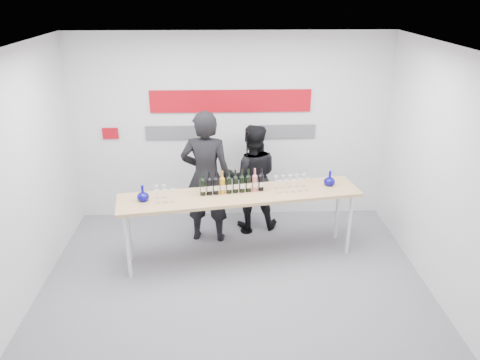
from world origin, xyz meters
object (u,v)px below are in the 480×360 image
at_px(tasting_table, 240,199).
at_px(presenter_right, 252,177).
at_px(presenter_left, 206,177).
at_px(mic_stand, 247,203).

xyz_separation_m(tasting_table, presenter_right, (0.22, 0.93, -0.07)).
height_order(presenter_left, presenter_right, presenter_left).
bearing_deg(presenter_left, tasting_table, 137.96).
height_order(presenter_right, mic_stand, presenter_right).
xyz_separation_m(presenter_left, presenter_right, (0.70, 0.38, -0.16)).
bearing_deg(mic_stand, tasting_table, -123.58).
height_order(tasting_table, presenter_left, presenter_left).
relative_size(presenter_left, mic_stand, 1.22).
bearing_deg(presenter_left, mic_stand, -157.07).
relative_size(presenter_left, presenter_right, 1.19).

